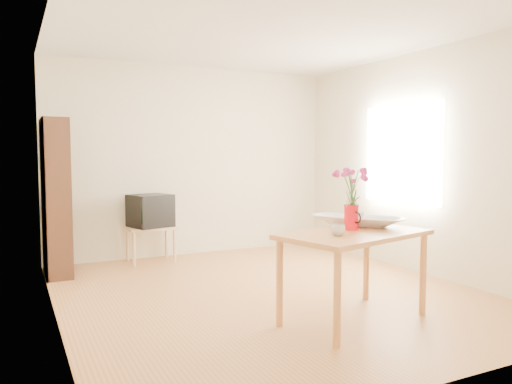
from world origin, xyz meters
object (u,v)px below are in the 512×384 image
pitcher (351,218)px  bowl (357,198)px  television (150,210)px  table (354,243)px  mug (338,230)px

pitcher → bowl: size_ratio=0.41×
bowl → television: bowl is taller
table → mug: mug is taller
bowl → television: (-1.19, 2.75, -0.33)m
mug → bowl: bearing=-169.4°
mug → television: 3.21m
table → television: 3.19m
pitcher → bowl: bowl is taller
mug → bowl: (0.48, 0.38, 0.21)m
bowl → television: bearing=113.4°
pitcher → mug: pitcher is taller
table → pitcher: size_ratio=6.41×
mug → television: bearing=-104.7°
television → table: bearing=-89.9°
table → television: size_ratio=2.39×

